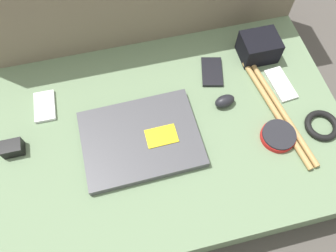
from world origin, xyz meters
TOP-DOWN VIEW (x-y plane):
  - ground_plane at (0.00, 0.00)m, footprint 8.00×8.00m
  - couch_seat at (0.00, 0.00)m, footprint 1.07×0.70m
  - laptop at (-0.09, -0.02)m, footprint 0.34×0.26m
  - computer_mouse at (0.19, 0.04)m, footprint 0.07×0.05m
  - speaker_puck at (0.31, -0.10)m, footprint 0.10×0.10m
  - phone_silver at (0.19, 0.17)m, footprint 0.09×0.12m
  - phone_black at (0.39, 0.07)m, footprint 0.07×0.13m
  - phone_small at (-0.35, 0.16)m, footprint 0.06×0.11m
  - camera_pouch at (0.36, 0.20)m, footprint 0.12×0.10m
  - charger_brick at (-0.45, 0.04)m, footprint 0.06×0.04m
  - cable_coil at (0.45, -0.10)m, footprint 0.10×0.10m
  - drumstick_pair at (0.34, -0.02)m, footprint 0.09×0.40m

SIDE VIEW (x-z plane):
  - ground_plane at x=0.00m, z-range 0.00..0.00m
  - couch_seat at x=0.00m, z-range 0.00..0.16m
  - phone_black at x=0.39m, z-range 0.16..0.17m
  - phone_silver at x=0.19m, z-range 0.16..0.17m
  - phone_small at x=-0.35m, z-range 0.16..0.17m
  - drumstick_pair at x=0.34m, z-range 0.16..0.18m
  - cable_coil at x=0.45m, z-range 0.16..0.18m
  - speaker_puck at x=0.31m, z-range 0.16..0.18m
  - laptop at x=-0.09m, z-range 0.16..0.18m
  - computer_mouse at x=0.19m, z-range 0.16..0.19m
  - charger_brick at x=-0.45m, z-range 0.16..0.20m
  - camera_pouch at x=0.36m, z-range 0.16..0.24m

